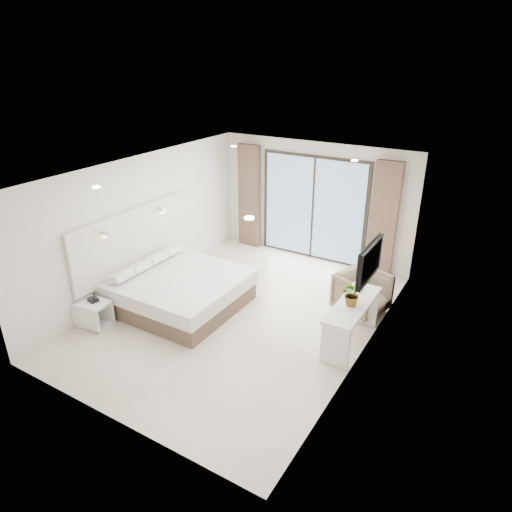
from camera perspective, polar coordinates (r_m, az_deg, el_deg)
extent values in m
plane|color=beige|center=(8.55, -1.82, -7.31)|extent=(6.20, 6.20, 0.00)
cube|color=silver|center=(10.50, 7.29, 6.75)|extent=(4.60, 0.02, 2.70)
cube|color=silver|center=(5.88, -18.72, -9.29)|extent=(4.60, 0.02, 2.70)
cube|color=silver|center=(9.30, -14.00, 3.87)|extent=(0.02, 6.20, 2.70)
cube|color=silver|center=(7.06, 13.98, -2.78)|extent=(0.02, 6.20, 2.70)
cube|color=white|center=(7.50, -2.10, 10.56)|extent=(4.60, 6.20, 0.02)
cube|color=silver|center=(9.13, -15.01, 2.03)|extent=(0.08, 3.00, 1.20)
cube|color=black|center=(7.13, 14.16, -0.74)|extent=(0.06, 1.00, 0.58)
cube|color=black|center=(7.14, 13.86, -0.67)|extent=(0.02, 1.04, 0.62)
cube|color=black|center=(10.52, 7.18, 5.93)|extent=(2.56, 0.04, 2.42)
cube|color=#7FAACC|center=(10.50, 7.11, 5.89)|extent=(2.40, 0.01, 2.30)
cube|color=brown|center=(11.15, -0.85, 7.43)|extent=(0.55, 0.14, 2.50)
cube|color=brown|center=(9.90, 15.67, 4.32)|extent=(0.55, 0.14, 2.50)
cylinder|color=white|center=(7.04, -19.36, 8.13)|extent=(0.12, 0.12, 0.02)
cylinder|color=white|center=(5.38, -0.85, 4.77)|extent=(0.12, 0.12, 0.02)
cylinder|color=white|center=(9.67, -2.81, 13.53)|extent=(0.12, 0.12, 0.02)
cylinder|color=white|center=(8.54, 12.22, 11.59)|extent=(0.12, 0.12, 0.02)
cube|color=brown|center=(8.86, -9.39, -5.15)|extent=(2.14, 2.04, 0.34)
cube|color=silver|center=(8.72, -9.53, -3.37)|extent=(2.23, 2.12, 0.28)
cube|color=white|center=(8.68, -16.51, -2.66)|extent=(0.28, 0.43, 0.14)
cube|color=white|center=(8.96, -14.40, -1.54)|extent=(0.28, 0.43, 0.14)
cube|color=white|center=(9.26, -12.38, -0.46)|extent=(0.28, 0.43, 0.14)
cube|color=white|center=(9.56, -10.53, 0.53)|extent=(0.28, 0.43, 0.14)
cube|color=white|center=(8.48, -19.76, -5.61)|extent=(0.57, 0.49, 0.05)
cube|color=white|center=(8.69, -19.36, -8.06)|extent=(0.57, 0.49, 0.05)
cube|color=white|center=(8.49, -20.52, -7.41)|extent=(0.52, 0.11, 0.43)
cube|color=white|center=(8.68, -18.61, -6.36)|extent=(0.52, 0.11, 0.43)
cube|color=black|center=(8.49, -19.68, -5.16)|extent=(0.21, 0.18, 0.06)
cube|color=white|center=(7.55, 12.03, -5.98)|extent=(0.48, 1.54, 0.06)
cube|color=white|center=(7.20, 9.85, -11.06)|extent=(0.46, 0.06, 0.71)
cube|color=white|center=(8.32, 13.43, -6.16)|extent=(0.46, 0.06, 0.71)
imported|color=#33662D|center=(7.41, 11.98, -4.99)|extent=(0.47, 0.49, 0.30)
imported|color=#8E7D5D|center=(8.67, 13.14, -4.28)|extent=(0.99, 1.02, 0.85)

